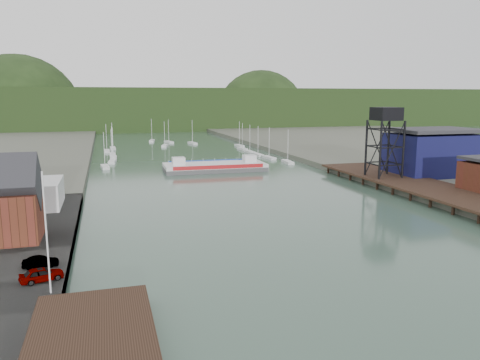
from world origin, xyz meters
TOP-DOWN VIEW (x-y plane):
  - ground at (0.00, 0.00)m, footprint 600.00×600.00m
  - west_stage at (-29.00, 0.00)m, footprint 10.00×18.00m
  - east_pier at (37.00, 45.00)m, footprint 14.00×70.00m
  - white_shed at (-44.00, 50.00)m, footprint 18.00×12.00m
  - flagpole at (-33.00, 10.00)m, footprint 0.16×0.16m
  - lift_tower at (35.00, 58.00)m, footprint 6.50×6.50m
  - blue_shed at (50.00, 60.00)m, footprint 20.50×14.50m
  - marina_sailboats at (0.08, 138.46)m, footprint 57.71×92.65m
  - distant_hills at (-3.98, 301.35)m, footprint 500.00×120.00m
  - chain_ferry at (2.19, 90.88)m, footprint 28.47×12.07m
  - car_west_a at (-34.19, 13.46)m, footprint 4.65×2.95m
  - car_west_b at (-34.81, 17.81)m, footprint 3.84×1.46m

SIDE VIEW (x-z plane):
  - ground at x=0.00m, z-range 0.00..0.00m
  - marina_sailboats at x=0.08m, z-range -0.10..0.80m
  - west_stage at x=-29.00m, z-range 0.00..1.80m
  - chain_ferry at x=2.19m, z-range -0.87..3.20m
  - east_pier at x=37.00m, z-range 0.67..3.12m
  - car_west_b at x=-34.81m, z-range 1.60..2.85m
  - car_west_a at x=-34.19m, z-range 1.60..3.08m
  - white_shed at x=-44.00m, z-range 1.60..6.10m
  - blue_shed at x=50.00m, z-range 1.41..12.71m
  - flagpole at x=-33.00m, z-range 1.60..13.60m
  - distant_hills at x=-3.98m, z-range -29.62..50.38m
  - lift_tower at x=35.00m, z-range 7.65..23.65m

